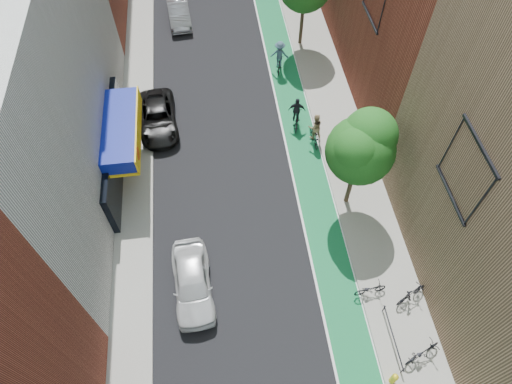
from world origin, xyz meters
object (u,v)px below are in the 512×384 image
object	(u,v)px
parked_car_white	(192,282)
cyclist_lane_mid	(297,116)
parked_car_black	(158,118)
cyclist_lane_far	(280,57)
cyclist_lane_near	(315,131)
fire_hydrant	(394,378)
parked_car_silver	(179,11)

from	to	relation	value
parked_car_white	cyclist_lane_mid	bearing A→B (deg)	52.80
parked_car_black	cyclist_lane_far	distance (m)	9.30
cyclist_lane_near	parked_car_white	bearing A→B (deg)	44.03
parked_car_white	cyclist_lane_near	size ratio (longest dim) A/B	2.13
cyclist_lane_far	cyclist_lane_mid	bearing A→B (deg)	107.51
cyclist_lane_far	fire_hydrant	size ratio (longest dim) A/B	2.79
cyclist_lane_mid	cyclist_lane_far	distance (m)	5.30
parked_car_black	cyclist_lane_mid	distance (m)	8.56
parked_car_white	parked_car_black	size ratio (longest dim) A/B	0.94
parked_car_black	cyclist_lane_mid	world-z (taller)	cyclist_lane_mid
parked_car_black	cyclist_lane_near	xyz separation A→B (m)	(9.30, -2.53, 0.26)
cyclist_lane_near	cyclist_lane_far	size ratio (longest dim) A/B	0.95
cyclist_lane_mid	fire_hydrant	distance (m)	15.68
parked_car_black	fire_hydrant	distance (m)	19.37
parked_car_white	parked_car_black	xyz separation A→B (m)	(-1.60, 11.26, -0.10)
cyclist_lane_far	parked_car_black	bearing A→B (deg)	42.23
parked_car_black	parked_car_silver	distance (m)	11.08
cyclist_lane_far	fire_hydrant	bearing A→B (deg)	109.44
parked_car_white	cyclist_lane_far	xyz separation A→B (m)	(6.66, 15.51, 0.27)
cyclist_lane_near	cyclist_lane_far	distance (m)	6.87
fire_hydrant	cyclist_lane_far	bearing A→B (deg)	94.50
cyclist_lane_near	cyclist_lane_mid	distance (m)	1.71
cyclist_lane_far	parked_car_white	bearing A→B (deg)	81.73
parked_car_black	cyclist_lane_far	size ratio (longest dim) A/B	2.15
parked_car_silver	cyclist_lane_mid	distance (m)	13.83
parked_car_black	cyclist_lane_far	bearing A→B (deg)	23.18
parked_car_black	cyclist_lane_near	world-z (taller)	cyclist_lane_near
cyclist_lane_mid	parked_car_black	bearing A→B (deg)	5.00
parked_car_silver	cyclist_lane_near	world-z (taller)	cyclist_lane_near
parked_car_silver	cyclist_lane_mid	xyz separation A→B (m)	(6.89, -11.99, 0.06)
parked_car_black	fire_hydrant	xyz separation A→B (m)	(9.90, -16.65, -0.09)
parked_car_white	fire_hydrant	world-z (taller)	parked_car_white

